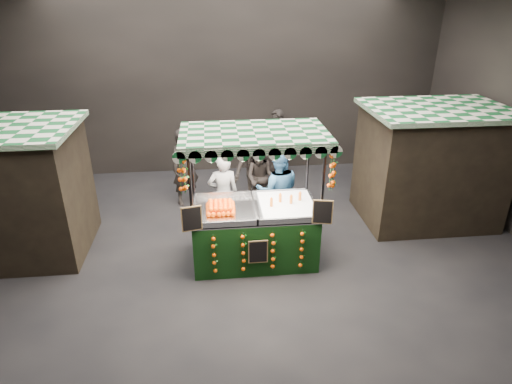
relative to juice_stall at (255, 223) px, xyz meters
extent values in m
plane|color=black|center=(-0.35, -0.14, -0.81)|extent=(12.00, 12.00, 0.00)
cube|color=black|center=(-0.35, 4.86, 1.69)|extent=(12.00, 0.10, 5.00)
cube|color=black|center=(-0.35, -5.14, 1.69)|extent=(12.00, 0.10, 5.00)
cube|color=black|center=(-4.75, 0.86, 0.44)|extent=(2.80, 2.00, 2.50)
cube|color=black|center=(4.05, 1.36, 0.44)|extent=(2.80, 2.00, 2.50)
cube|color=#135726|center=(4.05, 1.36, 1.74)|extent=(3.00, 2.20, 0.10)
cube|color=black|center=(-0.01, 0.04, -0.28)|extent=(2.31, 1.26, 1.05)
cube|color=#BBBDC2|center=(-0.01, 0.04, 0.26)|extent=(2.31, 1.26, 0.04)
cylinder|color=black|center=(-1.14, -0.56, 0.45)|extent=(0.05, 0.05, 2.52)
cylinder|color=black|center=(1.11, -0.56, 0.45)|extent=(0.05, 0.05, 2.52)
cylinder|color=black|center=(-1.14, 0.64, 0.45)|extent=(0.05, 0.05, 2.52)
cylinder|color=black|center=(1.11, 0.64, 0.45)|extent=(0.05, 0.05, 2.52)
cube|color=#135726|center=(-0.01, 0.04, 1.76)|extent=(2.58, 1.52, 0.08)
cube|color=white|center=(0.62, 0.04, 0.33)|extent=(1.03, 1.14, 0.08)
cube|color=black|center=(-1.15, -0.62, 0.51)|extent=(0.36, 0.10, 0.46)
cube|color=black|center=(1.12, -0.62, 0.51)|extent=(0.36, 0.10, 0.46)
cube|color=black|center=(-0.01, -0.63, -0.23)|extent=(0.36, 0.03, 0.46)
imported|color=gray|center=(-0.55, 1.17, 0.09)|extent=(0.68, 0.47, 1.79)
imported|color=#27547F|center=(0.60, 1.05, 0.16)|extent=(1.00, 0.82, 1.94)
imported|color=black|center=(-1.41, 2.68, 0.14)|extent=(0.82, 0.71, 1.89)
imported|color=black|center=(0.38, 2.21, -0.03)|extent=(0.91, 0.81, 1.56)
imported|color=#2A2422|center=(0.61, 2.71, 0.10)|extent=(1.10, 0.53, 1.82)
imported|color=black|center=(0.28, 2.72, 0.11)|extent=(1.35, 1.09, 1.83)
imported|color=#2D2624|center=(-4.85, 3.01, 0.12)|extent=(0.97, 0.70, 1.86)
imported|color=black|center=(4.15, 3.57, 0.04)|extent=(0.68, 1.63, 1.70)
imported|color=black|center=(1.03, 4.20, 0.15)|extent=(0.72, 0.83, 1.91)
camera|label=1|loc=(-0.76, -7.16, 4.03)|focal=30.40mm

